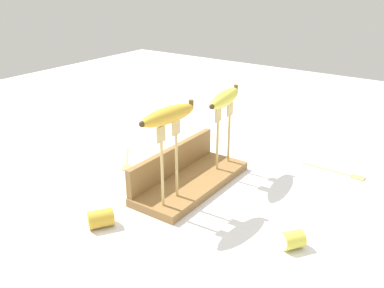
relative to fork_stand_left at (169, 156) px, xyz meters
name	(u,v)px	position (x,y,z in m)	size (l,w,h in m)	color
ground_plane	(192,186)	(0.12, 0.02, -0.14)	(3.00, 3.00, 0.00)	silver
wooden_board	(192,183)	(0.12, 0.02, -0.13)	(0.36, 0.14, 0.02)	olive
board_backstop	(173,160)	(0.12, 0.08, -0.08)	(0.35, 0.02, 0.08)	olive
fork_stand_left	(169,156)	(0.00, 0.00, 0.00)	(0.08, 0.01, 0.20)	tan
fork_stand_right	(224,130)	(0.24, 0.00, -0.01)	(0.09, 0.01, 0.18)	tan
banana_raised_left	(168,115)	(0.00, 0.00, 0.10)	(0.17, 0.06, 0.04)	gold
banana_raised_right	(225,98)	(0.24, 0.00, 0.08)	(0.18, 0.07, 0.04)	#DBD147
fork_fallen_near	(127,161)	(0.13, 0.27, -0.14)	(0.13, 0.12, 0.01)	tan
fork_fallen_far	(341,172)	(0.43, -0.28, -0.14)	(0.03, 0.18, 0.01)	tan
banana_chunk_near	(101,218)	(-0.15, 0.08, -0.12)	(0.07, 0.06, 0.04)	gold
banana_chunk_far	(292,240)	(0.02, -0.30, -0.12)	(0.06, 0.06, 0.04)	#DBD147
wire_coil	(176,150)	(0.28, 0.20, -0.14)	(0.06, 0.06, 0.00)	black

